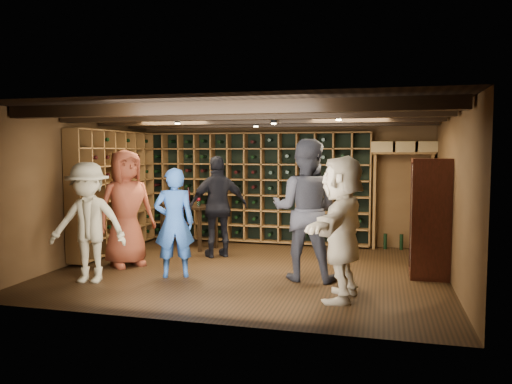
% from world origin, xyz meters
% --- Properties ---
extents(ground, '(6.00, 6.00, 0.00)m').
position_xyz_m(ground, '(0.00, 0.00, 0.00)').
color(ground, black).
rests_on(ground, ground).
extents(room_shell, '(6.00, 6.00, 6.00)m').
position_xyz_m(room_shell, '(0.00, 0.05, 2.42)').
color(room_shell, '#50361B').
rests_on(room_shell, ground).
extents(wine_rack_back, '(4.65, 0.30, 2.20)m').
position_xyz_m(wine_rack_back, '(-0.52, 2.33, 1.15)').
color(wine_rack_back, brown).
rests_on(wine_rack_back, ground).
extents(wine_rack_left, '(0.30, 2.65, 2.20)m').
position_xyz_m(wine_rack_left, '(-2.83, 0.82, 1.15)').
color(wine_rack_left, brown).
rests_on(wine_rack_left, ground).
extents(crate_shelf, '(1.20, 0.32, 2.07)m').
position_xyz_m(crate_shelf, '(2.41, 2.32, 1.57)').
color(crate_shelf, brown).
rests_on(crate_shelf, ground).
extents(display_cabinet, '(0.55, 0.50, 1.75)m').
position_xyz_m(display_cabinet, '(2.71, 0.20, 0.86)').
color(display_cabinet, black).
rests_on(display_cabinet, ground).
extents(man_blue_shirt, '(0.71, 0.60, 1.64)m').
position_xyz_m(man_blue_shirt, '(-0.98, -0.67, 0.82)').
color(man_blue_shirt, navy).
rests_on(man_blue_shirt, ground).
extents(man_grey_suit, '(1.03, 0.81, 2.06)m').
position_xyz_m(man_grey_suit, '(0.94, -0.34, 1.03)').
color(man_grey_suit, black).
rests_on(man_grey_suit, ground).
extents(guest_red_floral, '(1.06, 1.11, 1.91)m').
position_xyz_m(guest_red_floral, '(-2.04, -0.19, 0.96)').
color(guest_red_floral, maroon).
rests_on(guest_red_floral, ground).
extents(guest_woman_black, '(1.12, 0.96, 1.81)m').
position_xyz_m(guest_woman_black, '(-0.80, 0.84, 0.90)').
color(guest_woman_black, black).
rests_on(guest_woman_black, ground).
extents(guest_khaki, '(1.21, 0.82, 1.73)m').
position_xyz_m(guest_khaki, '(-2.06, -1.25, 0.86)').
color(guest_khaki, '#9B906B').
rests_on(guest_khaki, ground).
extents(guest_beige, '(0.75, 1.76, 1.83)m').
position_xyz_m(guest_beige, '(1.53, -1.21, 0.92)').
color(guest_beige, '#BBAB8A').
rests_on(guest_beige, ground).
extents(tasting_table, '(1.23, 0.93, 1.11)m').
position_xyz_m(tasting_table, '(-1.66, 1.57, 0.74)').
color(tasting_table, black).
rests_on(tasting_table, ground).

